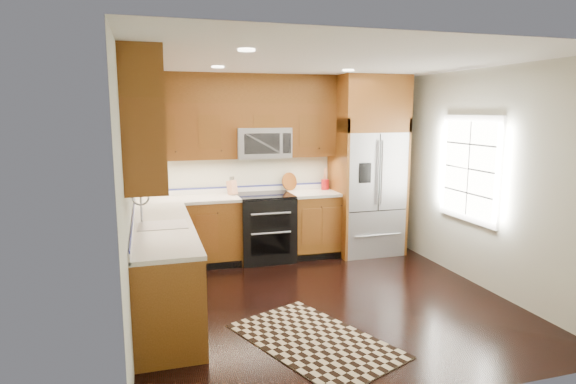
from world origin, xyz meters
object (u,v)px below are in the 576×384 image
object	(u,v)px
refrigerator	(368,166)
utensil_crock	(325,182)
range	(265,227)
rug	(314,340)
knife_block	(232,187)

from	to	relation	value
refrigerator	utensil_crock	bearing A→B (deg)	159.40
range	rug	bearing A→B (deg)	-93.71
knife_block	rug	bearing A→B (deg)	-84.14
knife_block	refrigerator	bearing A→B (deg)	-5.08
range	knife_block	bearing A→B (deg)	162.49
range	refrigerator	world-z (taller)	refrigerator
rug	utensil_crock	world-z (taller)	utensil_crock
refrigerator	utensil_crock	distance (m)	0.67
rug	knife_block	world-z (taller)	knife_block
rug	knife_block	bearing A→B (deg)	73.45
rug	refrigerator	bearing A→B (deg)	33.18
knife_block	utensil_crock	bearing A→B (deg)	1.72
range	utensil_crock	size ratio (longest dim) A/B	2.91
range	rug	xyz separation A→B (m)	(-0.17, -2.54, -0.46)
range	knife_block	size ratio (longest dim) A/B	3.70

